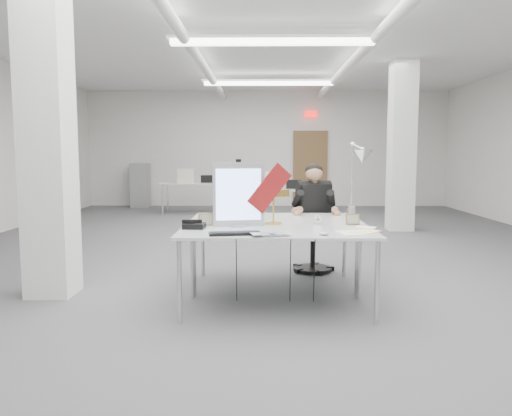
{
  "coord_description": "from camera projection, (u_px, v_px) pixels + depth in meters",
  "views": [
    {
      "loc": [
        -0.13,
        -7.03,
        1.45
      ],
      "look_at": [
        -0.2,
        -2.0,
        0.9
      ],
      "focal_mm": 35.0,
      "sensor_mm": 36.0,
      "label": 1
    }
  ],
  "objects": [
    {
      "name": "laptop",
      "position": [
        272.0,
        235.0,
        4.19
      ],
      "size": [
        0.38,
        0.3,
        0.03
      ],
      "primitive_type": "imported",
      "rotation": [
        0.0,
        0.0,
        0.25
      ],
      "color": "#B2B2B7",
      "rests_on": "desk_main"
    },
    {
      "name": "bg_desk_a",
      "position": [
        279.0,
        190.0,
        10.04
      ],
      "size": [
        1.6,
        0.8,
        0.02
      ],
      "primitive_type": "cube",
      "color": "silver",
      "rests_on": "room_shell"
    },
    {
      "name": "architect_lamp",
      "position": [
        356.0,
        182.0,
        5.23
      ],
      "size": [
        0.39,
        0.67,
        0.81
      ],
      "primitive_type": null,
      "rotation": [
        0.0,
        0.0,
        -0.29
      ],
      "color": "silver",
      "rests_on": "desk_second"
    },
    {
      "name": "seated_person",
      "position": [
        314.0,
        200.0,
        6.05
      ],
      "size": [
        0.7,
        0.79,
        1.01
      ],
      "primitive_type": null,
      "rotation": [
        0.0,
        0.0,
        0.28
      ],
      "color": "black",
      "rests_on": "office_chair"
    },
    {
      "name": "monitor",
      "position": [
        239.0,
        194.0,
        4.8
      ],
      "size": [
        0.5,
        0.13,
        0.62
      ],
      "primitive_type": "cube",
      "rotation": [
        0.0,
        0.0,
        0.16
      ],
      "color": "#B2B1B6",
      "rests_on": "desk_main"
    },
    {
      "name": "room_shell",
      "position": [
        274.0,
        137.0,
        7.09
      ],
      "size": [
        10.04,
        14.04,
        3.24
      ],
      "color": "#4B4B4D",
      "rests_on": "ground"
    },
    {
      "name": "desk_main",
      "position": [
        277.0,
        231.0,
        4.58
      ],
      "size": [
        1.8,
        0.9,
        0.02
      ],
      "primitive_type": "cube",
      "color": "silver",
      "rests_on": "room_shell"
    },
    {
      "name": "desk_clock",
      "position": [
        317.0,
        219.0,
        4.96
      ],
      "size": [
        0.1,
        0.04,
        0.1
      ],
      "primitive_type": "cylinder",
      "rotation": [
        1.57,
        0.0,
        0.15
      ],
      "color": "silver",
      "rests_on": "desk_main"
    },
    {
      "name": "paper_stack_c",
      "position": [
        366.0,
        227.0,
        4.73
      ],
      "size": [
        0.21,
        0.18,
        0.01
      ],
      "primitive_type": "cube",
      "rotation": [
        0.0,
        0.0,
        -0.4
      ],
      "color": "white",
      "rests_on": "desk_main"
    },
    {
      "name": "bankers_lamp",
      "position": [
        273.0,
        207.0,
        4.94
      ],
      "size": [
        0.33,
        0.23,
        0.35
      ],
      "primitive_type": null,
      "rotation": [
        0.0,
        0.0,
        0.38
      ],
      "color": "gold",
      "rests_on": "desk_main"
    },
    {
      "name": "paper_stack_b",
      "position": [
        364.0,
        232.0,
        4.45
      ],
      "size": [
        0.33,
        0.33,
        0.01
      ],
      "primitive_type": "cube",
      "rotation": [
        0.0,
        0.0,
        -0.74
      ],
      "color": "#F6E493",
      "rests_on": "desk_main"
    },
    {
      "name": "office_chair",
      "position": [
        313.0,
        230.0,
        6.15
      ],
      "size": [
        0.62,
        0.62,
        1.03
      ],
      "primitive_type": null,
      "rotation": [
        0.0,
        0.0,
        0.28
      ],
      "color": "black",
      "rests_on": "room_shell"
    },
    {
      "name": "keyboard",
      "position": [
        235.0,
        233.0,
        4.31
      ],
      "size": [
        0.47,
        0.22,
        0.02
      ],
      "primitive_type": "cube",
      "rotation": [
        0.0,
        0.0,
        0.16
      ],
      "color": "black",
      "rests_on": "desk_main"
    },
    {
      "name": "filing_cabinet",
      "position": [
        140.0,
        185.0,
        13.74
      ],
      "size": [
        0.45,
        0.55,
        1.2
      ],
      "primitive_type": "cube",
      "color": "gray",
      "rests_on": "room_shell"
    },
    {
      "name": "picture_frame_right",
      "position": [
        353.0,
        219.0,
        4.91
      ],
      "size": [
        0.14,
        0.05,
        0.11
      ],
      "primitive_type": "cube",
      "rotation": [
        -0.21,
        0.0,
        0.1
      ],
      "color": "#9B6F43",
      "rests_on": "desk_main"
    },
    {
      "name": "paper_stack_a",
      "position": [
        350.0,
        233.0,
        4.4
      ],
      "size": [
        0.25,
        0.31,
        0.01
      ],
      "primitive_type": "cube",
      "rotation": [
        0.0,
        0.0,
        0.21
      ],
      "color": "white",
      "rests_on": "desk_main"
    },
    {
      "name": "picture_frame_left",
      "position": [
        206.0,
        219.0,
        4.85
      ],
      "size": [
        0.16,
        0.1,
        0.12
      ],
      "primitive_type": "cube",
      "rotation": [
        -0.21,
        0.0,
        0.41
      ],
      "color": "#9E8244",
      "rests_on": "desk_main"
    },
    {
      "name": "mouse",
      "position": [
        324.0,
        234.0,
        4.26
      ],
      "size": [
        0.1,
        0.08,
        0.03
      ],
      "primitive_type": "ellipsoid",
      "rotation": [
        0.0,
        0.0,
        0.3
      ],
      "color": "#ADADB2",
      "rests_on": "desk_main"
    },
    {
      "name": "beige_monitor",
      "position": [
        244.0,
        200.0,
        5.52
      ],
      "size": [
        0.42,
        0.4,
        0.38
      ],
      "primitive_type": "cube",
      "rotation": [
        0.0,
        0.0,
        -0.06
      ],
      "color": "beige",
      "rests_on": "desk_second"
    },
    {
      "name": "desk_phone",
      "position": [
        194.0,
        226.0,
        4.67
      ],
      "size": [
        0.21,
        0.19,
        0.05
      ],
      "primitive_type": "cube",
      "rotation": [
        0.0,
        0.0,
        -0.07
      ],
      "color": "black",
      "rests_on": "desk_main"
    },
    {
      "name": "pennant",
      "position": [
        270.0,
        188.0,
        4.76
      ],
      "size": [
        0.43,
        0.17,
        0.49
      ],
      "primitive_type": "cube",
      "rotation": [
        0.0,
        -0.87,
        0.35
      ],
      "color": "maroon",
      "rests_on": "monitor"
    },
    {
      "name": "desk_second",
      "position": [
        275.0,
        219.0,
        5.47
      ],
      "size": [
        1.8,
        0.9,
        0.02
      ],
      "primitive_type": "cube",
      "color": "silver",
      "rests_on": "room_shell"
    },
    {
      "name": "bg_desk_b",
      "position": [
        195.0,
        183.0,
        12.26
      ],
      "size": [
        1.6,
        0.8,
        0.02
      ],
      "primitive_type": "cube",
      "color": "silver",
      "rests_on": "room_shell"
    }
  ]
}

